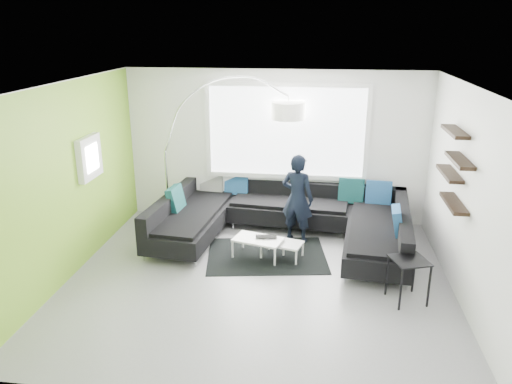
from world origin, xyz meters
The scene contains 9 objects.
ground centered at (0.00, 0.00, 0.00)m, with size 5.50×5.50×0.00m, color gray.
room_shell centered at (0.04, 0.21, 1.81)m, with size 5.54×5.04×2.82m.
sectional_sofa centered at (0.23, 1.35, 0.39)m, with size 4.32×2.92×0.88m.
rug centered at (0.04, 0.83, 0.01)m, with size 1.88×1.37×0.01m, color black.
coffee_table centered at (0.10, 0.78, 0.16)m, with size 0.98×0.57×0.32m, color silver.
arc_lamp centered at (-1.96, 2.07, 1.36)m, with size 2.50×0.62×2.72m, color white, non-canonical shape.
side_table centered at (2.05, -0.29, 0.31)m, with size 0.44×0.44×0.61m, color black.
person centered at (0.48, 1.50, 0.77)m, with size 0.65×0.53×1.53m, color black.
laptop centered at (0.03, 0.77, 0.33)m, with size 0.36×0.25×0.03m, color black.
Camera 1 is at (0.82, -6.42, 3.55)m, focal length 35.00 mm.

